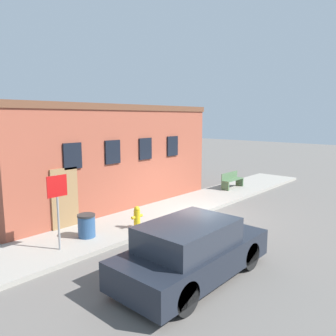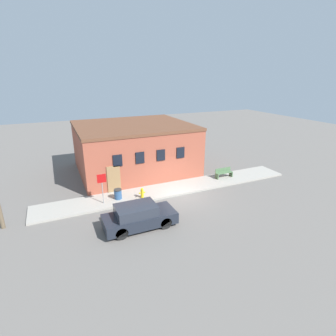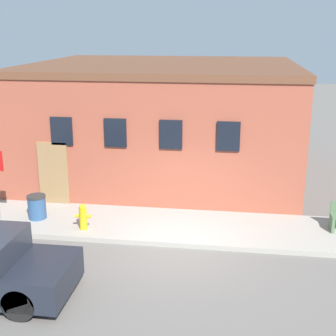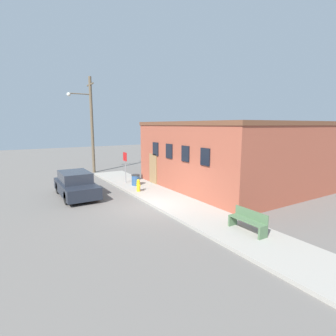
{
  "view_description": "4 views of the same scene",
  "coord_description": "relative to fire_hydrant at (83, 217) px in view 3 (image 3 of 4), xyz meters",
  "views": [
    {
      "loc": [
        -10.11,
        -7.4,
        3.89
      ],
      "look_at": [
        -0.41,
        1.24,
        1.87
      ],
      "focal_mm": 35.0,
      "sensor_mm": 36.0,
      "label": 1
    },
    {
      "loc": [
        -8.11,
        -15.96,
        8.57
      ],
      "look_at": [
        -0.41,
        1.24,
        1.87
      ],
      "focal_mm": 28.0,
      "sensor_mm": 36.0,
      "label": 2
    },
    {
      "loc": [
        1.39,
        -11.39,
        5.73
      ],
      "look_at": [
        -0.41,
        1.24,
        1.87
      ],
      "focal_mm": 50.0,
      "sensor_mm": 36.0,
      "label": 3
    },
    {
      "loc": [
        11.55,
        -6.13,
        4.19
      ],
      "look_at": [
        -0.41,
        1.24,
        1.87
      ],
      "focal_mm": 28.0,
      "sensor_mm": 36.0,
      "label": 4
    }
  ],
  "objects": [
    {
      "name": "sidewalk",
      "position": [
        2.77,
        0.69,
        -0.45
      ],
      "size": [
        20.66,
        2.48,
        0.14
      ],
      "color": "#9E998E",
      "rests_on": "ground"
    },
    {
      "name": "brick_building",
      "position": [
        1.41,
        6.34,
        1.68
      ],
      "size": [
        10.06,
        8.95,
        4.4
      ],
      "color": "#9E4C38",
      "rests_on": "ground"
    },
    {
      "name": "ground_plane",
      "position": [
        2.77,
        -0.56,
        -0.52
      ],
      "size": [
        80.0,
        80.0,
        0.0
      ],
      "primitive_type": "plane",
      "color": "#66605B"
    },
    {
      "name": "fire_hydrant",
      "position": [
        0.0,
        0.0,
        0.0
      ],
      "size": [
        0.46,
        0.22,
        0.76
      ],
      "color": "gold",
      "rests_on": "sidewalk"
    },
    {
      "name": "trash_bin",
      "position": [
        -1.64,
        0.57,
        -0.01
      ],
      "size": [
        0.56,
        0.56,
        0.73
      ],
      "color": "#2D517F",
      "rests_on": "sidewalk"
    }
  ]
}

